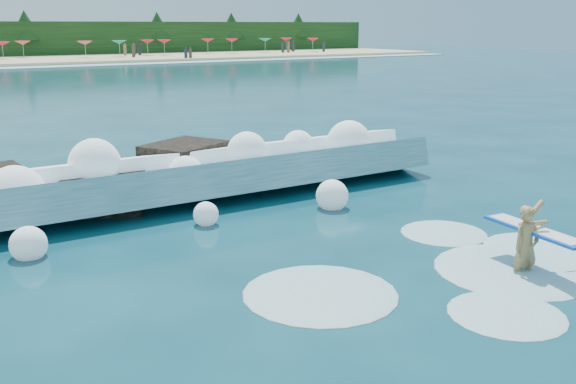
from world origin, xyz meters
The scene contains 7 objects.
ground centered at (0.00, 0.00, 0.00)m, with size 200.00×200.00×0.00m, color #07313D.
breaking_wave centered at (-0.16, 6.80, 0.54)m, with size 17.88×2.79×1.54m.
rock_cluster centered at (-1.30, 7.60, 0.48)m, with size 8.41×3.57×1.50m.
surfer_with_board centered at (4.53, -1.66, 0.59)m, with size 0.95×2.81×1.59m.
wave_spray centered at (-0.34, 6.53, 0.96)m, with size 14.59×4.35×2.01m.
surf_foam centered at (3.52, -1.02, 0.00)m, with size 8.59×5.51×0.15m.
beachgoers centered at (10.93, 74.60, 1.10)m, with size 92.43×13.18×1.94m.
Camera 1 is at (-5.39, -8.88, 4.57)m, focal length 40.00 mm.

